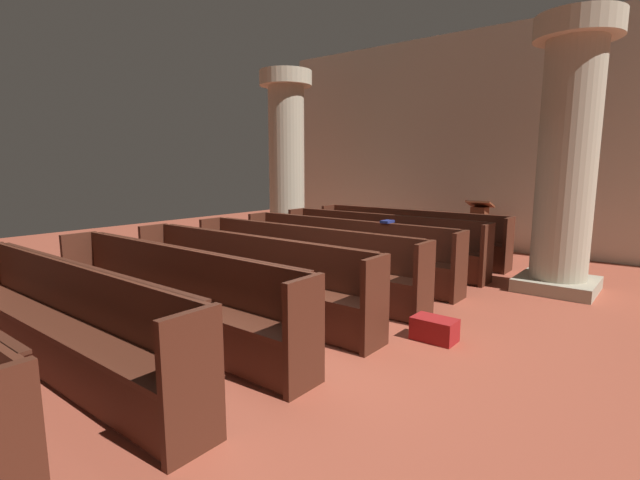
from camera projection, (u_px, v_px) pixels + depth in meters
ground_plane at (290, 322)px, 5.24m from camera, size 19.20×19.20×0.00m
back_wall at (484, 141)px, 9.59m from camera, size 10.00×0.16×4.50m
pew_row_0 at (408, 233)px, 8.76m from camera, size 3.78×0.47×0.92m
pew_row_1 at (379, 240)px, 7.95m from camera, size 3.78×0.46×0.92m
pew_row_2 at (344, 248)px, 7.14m from camera, size 3.78×0.46×0.92m
pew_row_3 at (300, 259)px, 6.34m from camera, size 3.78×0.47×0.92m
pew_row_4 at (244, 273)px, 5.53m from camera, size 3.78×0.46×0.92m
pew_row_5 at (168, 291)px, 4.73m from camera, size 3.78×0.46×0.92m
pew_row_6 at (61, 317)px, 3.92m from camera, size 3.78×0.47×0.92m
pillar_aisle_side at (568, 154)px, 6.27m from camera, size 1.10×1.10×3.70m
pillar_far_side at (287, 158)px, 9.86m from camera, size 1.10×1.10×3.70m
lectern at (479, 232)px, 9.13m from camera, size 0.48×0.45×1.08m
hymn_book at (387, 222)px, 6.82m from camera, size 0.13×0.21×0.04m
kneeler_box_red at (434, 329)px, 4.68m from camera, size 0.44×0.27×0.23m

